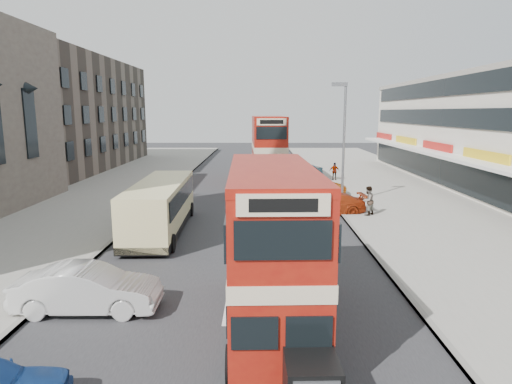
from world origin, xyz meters
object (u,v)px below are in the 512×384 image
(bus_main, at_px, (272,248))
(cyclist, at_px, (302,193))
(car_right_b, at_px, (317,189))
(pedestrian_far, at_px, (334,171))
(car_left_front, at_px, (88,289))
(pedestrian_near, at_px, (368,201))
(coach, at_px, (161,205))
(car_right_c, at_px, (305,170))
(car_right_a, at_px, (329,204))
(bus_second, at_px, (268,148))
(street_lamp, at_px, (343,135))

(bus_main, bearing_deg, cyclist, -100.05)
(car_right_b, distance_m, pedestrian_far, 7.66)
(car_left_front, distance_m, pedestrian_near, 17.49)
(coach, height_order, car_right_c, coach)
(car_left_front, bearing_deg, bus_main, -100.86)
(coach, relative_size, car_right_b, 2.22)
(car_right_c, distance_m, pedestrian_near, 17.57)
(coach, relative_size, car_left_front, 2.08)
(car_right_b, bearing_deg, pedestrian_near, 17.50)
(bus_main, height_order, car_left_front, bus_main)
(bus_main, height_order, coach, bus_main)
(car_right_b, xyz_separation_m, car_right_c, (0.16, 10.65, 0.01))
(car_right_a, xyz_separation_m, cyclist, (-1.41, 3.19, 0.10))
(coach, bearing_deg, bus_second, 69.37)
(pedestrian_near, xyz_separation_m, pedestrian_far, (0.34, 14.05, -0.10))
(car_left_front, xyz_separation_m, car_right_a, (9.78, 13.67, -0.10))
(pedestrian_far, xyz_separation_m, cyclist, (-3.91, -9.96, -0.19))
(car_right_b, height_order, pedestrian_far, pedestrian_far)
(bus_main, distance_m, car_right_b, 21.09)
(street_lamp, xyz_separation_m, car_right_c, (-0.96, 14.24, -4.19))
(bus_second, xyz_separation_m, coach, (-6.03, -17.70, -1.53))
(car_right_c, relative_size, pedestrian_near, 1.98)
(car_right_a, height_order, car_right_b, car_right_a)
(car_right_a, bearing_deg, bus_main, -19.54)
(coach, xyz_separation_m, pedestrian_near, (11.69, 3.25, -0.41))
(coach, bearing_deg, car_right_c, 63.07)
(car_right_a, distance_m, cyclist, 3.49)
(bus_second, bearing_deg, pedestrian_far, 174.03)
(car_right_a, height_order, car_right_c, car_right_a)
(bus_main, distance_m, pedestrian_far, 28.66)
(car_right_a, relative_size, pedestrian_near, 2.50)
(street_lamp, distance_m, coach, 12.91)
(bus_main, bearing_deg, car_right_a, -107.03)
(car_right_a, bearing_deg, coach, -70.91)
(coach, bearing_deg, car_right_a, 21.66)
(coach, distance_m, cyclist, 10.96)
(pedestrian_far, distance_m, cyclist, 10.71)
(bus_second, relative_size, coach, 1.10)
(car_right_b, bearing_deg, street_lamp, 17.28)
(bus_main, height_order, car_right_c, bus_main)
(car_right_a, xyz_separation_m, pedestrian_near, (2.16, -0.89, 0.39))
(pedestrian_near, height_order, pedestrian_far, pedestrian_near)
(car_right_a, relative_size, pedestrian_far, 2.83)
(bus_main, height_order, bus_second, bus_second)
(bus_second, relative_size, car_right_c, 2.94)
(pedestrian_near, relative_size, pedestrian_far, 1.13)
(car_left_front, distance_m, pedestrian_far, 29.50)
(bus_second, relative_size, car_right_a, 2.32)
(car_right_a, distance_m, car_right_b, 5.91)
(car_right_b, xyz_separation_m, pedestrian_near, (2.14, -6.80, 0.45))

